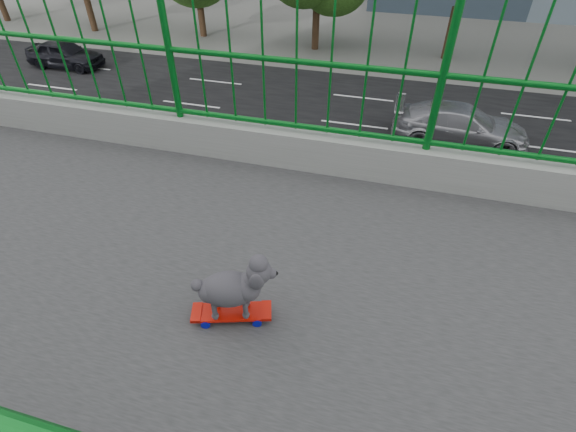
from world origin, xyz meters
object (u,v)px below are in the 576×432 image
(skateboard, at_px, (232,313))
(car_4, at_px, (65,54))
(car_3, at_px, (460,125))
(car_1, at_px, (82,161))
(poodle, at_px, (233,287))

(skateboard, height_order, car_4, skateboard)
(car_3, bearing_deg, car_4, 81.52)
(car_1, relative_size, car_4, 0.98)
(poodle, bearing_deg, car_3, 150.89)
(poodle, xyz_separation_m, car_3, (-15.81, 3.26, -6.47))
(car_3, relative_size, car_4, 1.25)
(car_1, relative_size, car_3, 0.78)
(poodle, relative_size, car_4, 0.10)
(skateboard, xyz_separation_m, car_1, (-9.41, -10.04, -6.34))
(car_1, bearing_deg, skateboard, 46.85)
(skateboard, relative_size, car_4, 0.10)
(skateboard, distance_m, car_3, 17.32)
(skateboard, height_order, car_1, skateboard)
(car_3, xyz_separation_m, car_4, (-3.20, -21.46, -0.05))
(poodle, distance_m, car_3, 17.39)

